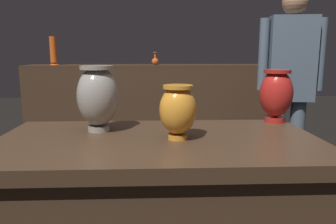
{
  "coord_description": "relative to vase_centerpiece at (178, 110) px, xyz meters",
  "views": [
    {
      "loc": [
        -0.02,
        -1.17,
        1.11
      ],
      "look_at": [
        0.04,
        -0.01,
        0.9
      ],
      "focal_mm": 34.7,
      "sensor_mm": 36.0,
      "label": 1
    }
  ],
  "objects": [
    {
      "name": "back_display_shelf",
      "position": [
        -0.07,
        2.21,
        -0.41
      ],
      "size": [
        2.6,
        0.4,
        0.99
      ],
      "color": "#422D1E",
      "rests_on": "ground_plane"
    },
    {
      "name": "vase_centerpiece",
      "position": [
        0.0,
        0.0,
        0.0
      ],
      "size": [
        0.14,
        0.14,
        0.2
      ],
      "color": "orange",
      "rests_on": "display_plinth"
    },
    {
      "name": "vase_tall_behind",
      "position": [
        0.47,
        0.28,
        0.02
      ],
      "size": [
        0.15,
        0.15,
        0.24
      ],
      "color": "red",
      "rests_on": "display_plinth"
    },
    {
      "name": "vase_left_accent",
      "position": [
        -0.31,
        0.14,
        0.03
      ],
      "size": [
        0.16,
        0.16,
        0.26
      ],
      "color": "gray",
      "rests_on": "display_plinth"
    },
    {
      "name": "shelf_vase_far_left",
      "position": [
        -1.11,
        2.27,
        0.22
      ],
      "size": [
        0.1,
        0.1,
        0.28
      ],
      "color": "#E55B1E",
      "rests_on": "back_display_shelf"
    },
    {
      "name": "shelf_vase_center",
      "position": [
        -0.07,
        2.15,
        0.12
      ],
      "size": [
        0.07,
        0.07,
        0.13
      ],
      "color": "#E55B1E",
      "rests_on": "back_display_shelf"
    },
    {
      "name": "visitor_near_right",
      "position": [
        0.91,
        1.19,
        -0.0
      ],
      "size": [
        0.47,
        0.22,
        1.55
      ],
      "rotation": [
        0.0,
        0.0,
        3.0
      ],
      "color": "slate",
      "rests_on": "ground_plane"
    }
  ]
}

